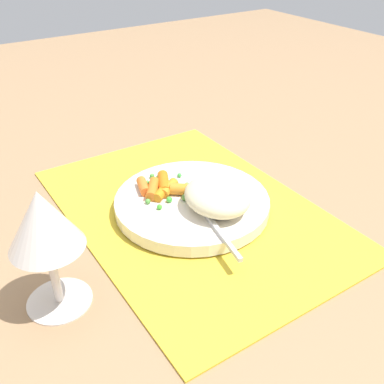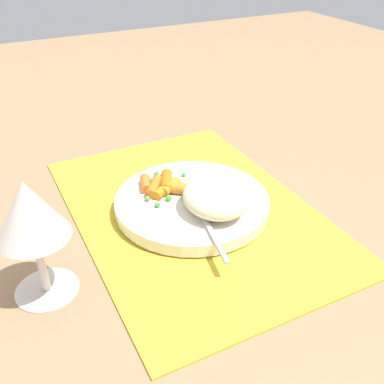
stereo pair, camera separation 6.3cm
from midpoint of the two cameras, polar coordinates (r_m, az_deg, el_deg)
name	(u,v)px [view 2 (the right image)]	position (r m, az deg, el deg)	size (l,w,h in m)	color
ground_plane	(192,211)	(0.69, 2.62, -2.52)	(2.40, 2.40, 0.00)	#997551
placemat	(192,209)	(0.68, 2.63, -2.31)	(0.49, 0.33, 0.01)	gold
plate	(192,203)	(0.68, 2.65, -1.46)	(0.23, 0.23, 0.02)	silver
rice_mound	(215,198)	(0.64, 5.76, -0.80)	(0.10, 0.09, 0.04)	beige
carrot_portion	(164,186)	(0.69, -0.93, 0.72)	(0.08, 0.08, 0.02)	orange
pea_scatter	(166,188)	(0.69, -0.67, 0.49)	(0.10, 0.09, 0.01)	green
fork	(200,212)	(0.64, 3.90, -2.62)	(0.19, 0.05, 0.01)	#BCBCBC
wine_glass	(30,215)	(0.50, -16.59, -2.90)	(0.08, 0.08, 0.15)	silver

